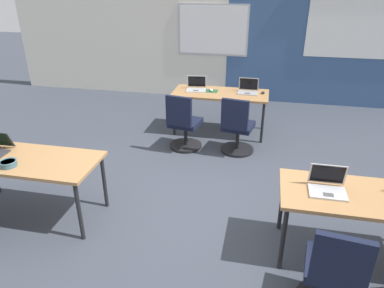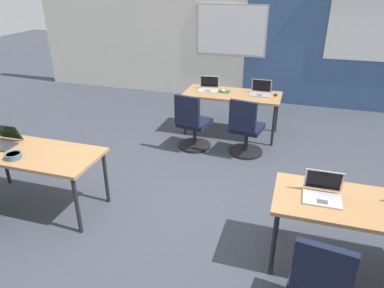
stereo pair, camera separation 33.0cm
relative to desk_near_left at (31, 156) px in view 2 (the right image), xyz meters
name	(u,v)px [view 2 (the right image)]	position (x,y,z in m)	size (l,w,h in m)	color
ground_plane	(194,202)	(1.75, 0.60, -0.66)	(24.00, 24.00, 0.00)	#383D47
back_wall_assembly	(256,34)	(1.82, 4.79, 0.75)	(10.00, 0.27, 2.80)	silver
desk_near_left	(31,156)	(0.00, 0.00, 0.00)	(1.60, 0.70, 0.72)	#A37547
desk_near_right	(367,211)	(3.50, 0.00, 0.00)	(1.60, 0.70, 0.72)	#A37547
desk_far_center	(232,97)	(1.75, 2.80, 0.00)	(1.60, 0.70, 0.72)	#A37547
laptop_near_right_inner	(323,193)	(3.12, 0.01, 0.11)	(0.33, 0.28, 0.23)	#B7B7BC
chair_near_right_inner	(318,288)	(3.13, -0.73, -0.28)	(0.52, 0.56, 0.92)	black
laptop_far_right	(260,91)	(2.20, 2.88, 0.11)	(0.33, 0.28, 0.24)	#9E9EA3
mouse_far_right	(276,95)	(2.45, 2.88, 0.08)	(0.06, 0.10, 0.03)	black
chair_far_right	(246,132)	(2.12, 2.05, -0.28)	(0.52, 0.57, 0.92)	black
laptop_near_left_end	(3,141)	(-0.43, 0.06, 0.11)	(0.34, 0.33, 0.22)	#333338
laptop_far_left	(209,87)	(1.32, 2.86, 0.11)	(0.36, 0.33, 0.23)	#B7B7BC
mousepad_far_left	(223,92)	(1.59, 2.84, 0.06)	(0.22, 0.19, 0.00)	#23512D
mouse_far_left	(223,91)	(1.59, 2.84, 0.08)	(0.08, 0.11, 0.03)	silver
chair_far_left	(193,127)	(1.29, 2.02, -0.28)	(0.52, 0.57, 0.92)	black
snack_bowl	(13,155)	(-0.06, -0.19, 0.10)	(0.18, 0.18, 0.06)	#3D6070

